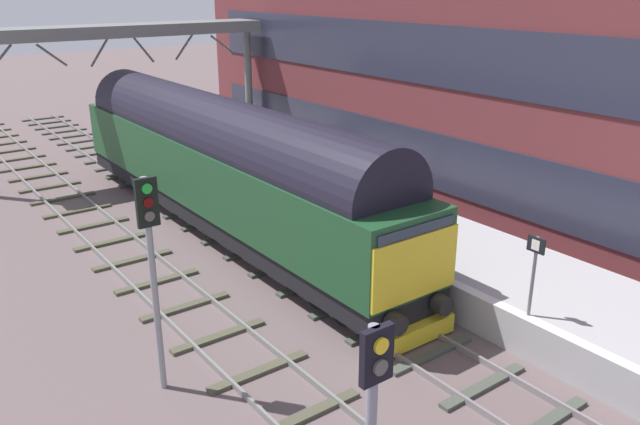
% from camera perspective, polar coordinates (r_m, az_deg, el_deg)
% --- Properties ---
extents(ground_plane, '(140.00, 140.00, 0.00)m').
position_cam_1_polar(ground_plane, '(18.46, -0.49, -6.50)').
color(ground_plane, '#615152').
rests_on(ground_plane, ground).
extents(track_main, '(2.50, 60.00, 0.15)m').
position_cam_1_polar(track_main, '(18.43, -0.49, -6.34)').
color(track_main, slate).
rests_on(track_main, ground).
extents(track_adjacent_west, '(2.50, 60.00, 0.15)m').
position_cam_1_polar(track_adjacent_west, '(16.82, -10.54, -9.46)').
color(track_adjacent_west, slate).
rests_on(track_adjacent_west, ground).
extents(station_platform, '(4.00, 44.00, 1.01)m').
position_cam_1_polar(station_platform, '(20.38, 7.72, -2.49)').
color(station_platform, '#AAA8AB').
rests_on(station_platform, ground).
extents(diesel_locomotive, '(2.74, 19.11, 4.68)m').
position_cam_1_polar(diesel_locomotive, '(21.89, -8.88, 4.52)').
color(diesel_locomotive, black).
rests_on(diesel_locomotive, ground).
extents(signal_post_far, '(0.44, 0.22, 4.72)m').
position_cam_1_polar(signal_post_far, '(13.16, -14.79, -4.04)').
color(signal_post_far, gray).
rests_on(signal_post_far, ground).
extents(platform_number_sign, '(0.10, 0.44, 1.93)m').
position_cam_1_polar(platform_number_sign, '(15.03, 18.60, -4.39)').
color(platform_number_sign, slate).
rests_on(platform_number_sign, station_platform).
extents(waiting_passenger, '(0.42, 0.50, 1.64)m').
position_cam_1_polar(waiting_passenger, '(23.58, 0.27, 4.63)').
color(waiting_passenger, '#333638').
rests_on(waiting_passenger, station_platform).
extents(overhead_footbridge, '(12.89, 2.00, 6.49)m').
position_cam_1_polar(overhead_footbridge, '(29.67, -17.38, 14.58)').
color(overhead_footbridge, slate).
rests_on(overhead_footbridge, ground).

